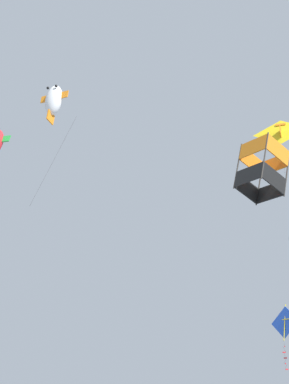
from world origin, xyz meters
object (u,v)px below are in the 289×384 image
kite_fish_mid_left (54,100)px  kite_box_near_left (262,170)px  kite_delta_upper_right (281,132)px  kite_diamond_far_centre (285,323)px

kite_fish_mid_left → kite_box_near_left: kite_fish_mid_left is taller
kite_fish_mid_left → kite_delta_upper_right: kite_delta_upper_right is taller
kite_box_near_left → kite_fish_mid_left: bearing=2.9°
kite_diamond_far_centre → kite_delta_upper_right: size_ratio=0.64×
kite_box_near_left → kite_diamond_far_centre: bearing=-54.6°
kite_delta_upper_right → kite_diamond_far_centre: bearing=-47.6°
kite_fish_mid_left → kite_box_near_left: 14.02m
kite_delta_upper_right → kite_box_near_left: 15.65m
kite_diamond_far_centre → kite_delta_upper_right: kite_delta_upper_right is taller
kite_fish_mid_left → kite_delta_upper_right: (4.94, -11.98, 0.30)m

